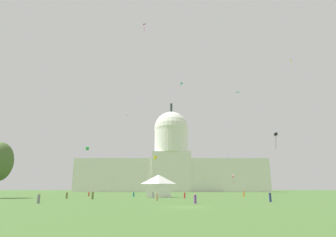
% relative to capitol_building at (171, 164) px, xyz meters
% --- Properties ---
extents(ground_plane, '(800.00, 800.00, 0.00)m').
position_rel_capitol_building_xyz_m(ground_plane, '(-0.35, -170.04, -20.07)').
color(ground_plane, '#42662D').
extents(capitol_building, '(138.15, 25.77, 66.68)m').
position_rel_capitol_building_xyz_m(capitol_building, '(0.00, 0.00, 0.00)').
color(capitol_building, silver).
rests_on(capitol_building, ground_plane).
extents(event_tent, '(7.26, 5.06, 5.99)m').
position_rel_capitol_building_xyz_m(event_tent, '(-5.11, -129.91, -16.97)').
color(event_tent, white).
rests_on(event_tent, ground_plane).
extents(person_teal_mid_left, '(0.53, 0.53, 1.48)m').
position_rel_capitol_building_xyz_m(person_teal_mid_left, '(-12.40, -125.07, -19.41)').
color(person_teal_mid_left, '#1E757A').
rests_on(person_teal_mid_left, ground_plane).
extents(person_navy_lawn_far_left, '(0.55, 0.55, 1.74)m').
position_rel_capitol_building_xyz_m(person_navy_lawn_far_left, '(15.69, -156.55, -19.27)').
color(person_navy_lawn_far_left, navy).
rests_on(person_navy_lawn_far_left, ground_plane).
extents(person_purple_lawn_far_right, '(0.46, 0.46, 1.48)m').
position_rel_capitol_building_xyz_m(person_purple_lawn_far_right, '(-5.12, -113.10, -19.40)').
color(person_purple_lawn_far_right, '#703D93').
rests_on(person_purple_lawn_far_right, ground_plane).
extents(person_purple_edge_east, '(0.50, 0.50, 1.55)m').
position_rel_capitol_building_xyz_m(person_purple_edge_east, '(1.86, -161.50, -19.37)').
color(person_purple_edge_east, '#703D93').
rests_on(person_purple_edge_east, ground_plane).
extents(person_grey_near_tree_east, '(0.65, 0.65, 1.55)m').
position_rel_capitol_building_xyz_m(person_grey_near_tree_east, '(-23.44, -161.27, -19.37)').
color(person_grey_near_tree_east, gray).
rests_on(person_grey_near_tree_east, ground_plane).
extents(person_tan_back_center, '(0.49, 0.49, 1.51)m').
position_rel_capitol_building_xyz_m(person_tan_back_center, '(-4.74, -150.77, -19.39)').
color(person_tan_back_center, tan).
rests_on(person_tan_back_center, ground_plane).
extents(person_olive_front_left, '(0.63, 0.63, 1.73)m').
position_rel_capitol_building_xyz_m(person_olive_front_left, '(-19.40, -143.43, -19.28)').
color(person_olive_front_left, olive).
rests_on(person_olive_front_left, ground_plane).
extents(person_red_deep_crowd, '(0.54, 0.54, 1.50)m').
position_rel_capitol_building_xyz_m(person_red_deep_crowd, '(-26.57, -120.48, -19.39)').
color(person_red_deep_crowd, red).
rests_on(person_red_deep_crowd, ground_plane).
extents(person_grey_mid_center, '(0.50, 0.50, 1.55)m').
position_rel_capitol_building_xyz_m(person_grey_mid_center, '(-6.23, -137.31, -19.35)').
color(person_grey_mid_center, gray).
rests_on(person_grey_mid_center, ground_plane).
extents(person_red_near_tree_west, '(0.45, 0.45, 1.51)m').
position_rel_capitol_building_xyz_m(person_red_near_tree_west, '(1.58, -136.87, -19.39)').
color(person_red_near_tree_west, red).
rests_on(person_red_near_tree_west, ground_plane).
extents(person_olive_front_center, '(0.65, 0.65, 1.61)m').
position_rel_capitol_building_xyz_m(person_olive_front_center, '(-26.68, -139.21, -19.34)').
color(person_olive_front_center, olive).
rests_on(person_olive_front_center, ground_plane).
extents(person_orange_back_left, '(0.55, 0.55, 1.72)m').
position_rel_capitol_building_xyz_m(person_orange_back_left, '(19.73, -123.56, -19.28)').
color(person_orange_back_left, orange).
rests_on(person_orange_back_left, ground_plane).
extents(kite_lime_low, '(1.71, 1.61, 2.40)m').
position_rel_capitol_building_xyz_m(kite_lime_low, '(19.43, -38.01, -11.21)').
color(kite_lime_low, '#8CD133').
extents(kite_magenta_high, '(1.44, 1.42, 2.34)m').
position_rel_capitol_building_xyz_m(kite_magenta_high, '(-10.24, -131.54, 31.31)').
color(kite_magenta_high, '#D1339E').
extents(kite_gold_high, '(0.72, 0.52, 3.15)m').
position_rel_capitol_building_xyz_m(kite_gold_high, '(35.78, -128.51, 20.43)').
color(kite_gold_high, gold).
extents(kite_green_low, '(1.17, 1.20, 1.06)m').
position_rel_capitol_building_xyz_m(kite_green_low, '(-25.74, -128.41, -6.59)').
color(kite_green_low, green).
extents(kite_white_mid, '(1.40, 1.20, 0.17)m').
position_rel_capitol_building_xyz_m(kite_white_mid, '(-30.82, -56.96, 2.06)').
color(kite_white_mid, white).
extents(kite_black_low, '(0.81, 0.76, 3.81)m').
position_rel_capitol_building_xyz_m(kite_black_low, '(22.80, -143.75, -5.46)').
color(kite_black_low, black).
extents(kite_turquoise_high, '(1.27, 1.24, 2.34)m').
position_rel_capitol_building_xyz_m(kite_turquoise_high, '(4.87, -64.65, 38.24)').
color(kite_turquoise_high, teal).
extents(kite_red_high, '(0.57, 1.32, 1.30)m').
position_rel_capitol_building_xyz_m(kite_red_high, '(-25.34, -55.70, 22.78)').
color(kite_red_high, red).
extents(kite_pink_low, '(1.01, 1.07, 4.47)m').
position_rel_capitol_building_xyz_m(kite_pink_low, '(30.57, -63.16, -11.72)').
color(kite_pink_low, pink).
extents(kite_yellow_low, '(1.12, 1.17, 2.42)m').
position_rel_capitol_building_xyz_m(kite_yellow_low, '(-7.25, -103.73, -6.54)').
color(kite_yellow_low, yellow).
extents(kite_violet_mid, '(0.93, 1.65, 3.52)m').
position_rel_capitol_building_xyz_m(kite_violet_mid, '(33.77, -38.08, 2.13)').
color(kite_violet_mid, purple).
extents(kite_cyan_high, '(1.65, 1.10, 0.29)m').
position_rel_capitol_building_xyz_m(kite_cyan_high, '(24.14, -108.33, 17.61)').
color(kite_cyan_high, '#33BCDB').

